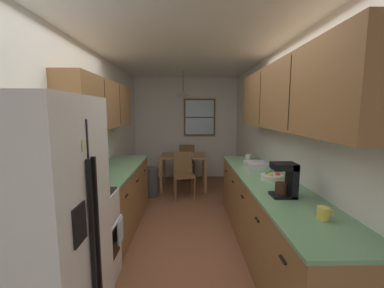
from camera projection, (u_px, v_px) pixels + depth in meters
name	position (u px, v px, depth m)	size (l,w,h in m)	color
ground_plane	(185.00, 220.00, 3.87)	(12.00, 12.00, 0.00)	brown
wall_left	(95.00, 140.00, 3.68)	(0.10, 9.00, 2.55)	white
wall_right	(274.00, 140.00, 3.72)	(0.10, 9.00, 2.55)	white
wall_back	(186.00, 128.00, 6.33)	(4.40, 0.10, 2.55)	white
ceiling_slab	(184.00, 49.00, 3.53)	(4.40, 9.00, 0.08)	white
refrigerator	(34.00, 239.00, 1.55)	(0.77, 0.78, 1.80)	white
stove_range	(78.00, 242.00, 2.32)	(0.66, 0.63, 1.10)	white
microwave_over_range	(57.00, 121.00, 2.17)	(0.39, 0.61, 0.33)	white
counter_left	(117.00, 197.00, 3.60)	(0.64, 1.94, 0.90)	olive
upper_cabinets_left	(101.00, 105.00, 3.37)	(0.33, 2.02, 0.64)	olive
counter_right	(268.00, 216.00, 2.94)	(0.64, 3.13, 0.90)	olive
upper_cabinets_right	(287.00, 96.00, 2.71)	(0.33, 2.81, 0.74)	olive
dining_table	(183.00, 160.00, 5.46)	(0.99, 0.81, 0.74)	olive
dining_chair_near	(184.00, 172.00, 4.87)	(0.45, 0.45, 0.90)	brown
dining_chair_far	(187.00, 160.00, 6.08)	(0.40, 0.40, 0.90)	brown
pendant_light	(183.00, 94.00, 5.26)	(0.33, 0.33, 0.52)	black
back_window	(200.00, 117.00, 6.22)	(0.79, 0.05, 0.94)	brown
trash_bin	(151.00, 182.00, 4.93)	(0.31, 0.31, 0.59)	#3F3F42
storage_canister	(96.00, 173.00, 2.78)	(0.12, 0.12, 0.21)	red
dish_towel	(120.00, 231.00, 2.48)	(0.02, 0.16, 0.24)	silver
coffee_maker	(287.00, 179.00, 2.30)	(0.22, 0.18, 0.32)	black
mug_by_coffeemaker	(323.00, 213.00, 1.82)	(0.13, 0.09, 0.10)	#E5CC4C
mug_spare	(248.00, 157.00, 4.09)	(0.13, 0.09, 0.09)	white
fruit_bowl	(272.00, 177.00, 2.89)	(0.27, 0.27, 0.09)	silver
dish_rack	(256.00, 166.00, 3.42)	(0.28, 0.34, 0.10)	silver
table_serving_bowl	(188.00, 154.00, 5.44)	(0.20, 0.20, 0.06)	silver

